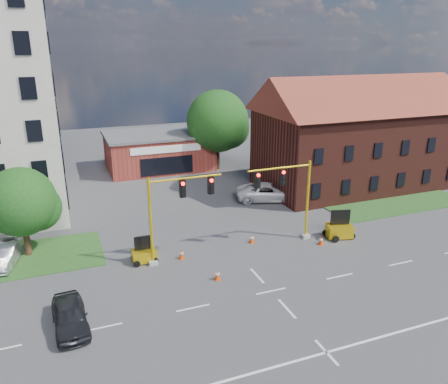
{
  "coord_description": "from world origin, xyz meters",
  "views": [
    {
      "loc": [
        -11.06,
        -20.73,
        14.36
      ],
      "look_at": [
        0.76,
        10.0,
        3.14
      ],
      "focal_mm": 35.0,
      "sensor_mm": 36.0,
      "label": 1
    }
  ],
  "objects_px": {
    "sedan_dark": "(70,316)",
    "signal_mast_east": "(289,193)",
    "signal_mast_west": "(174,208)",
    "trailer_east": "(339,229)",
    "trailer_west": "(144,254)",
    "pickup_white": "(268,192)"
  },
  "relations": [
    {
      "from": "sedan_dark",
      "to": "signal_mast_east",
      "type": "bearing_deg",
      "value": 15.08
    },
    {
      "from": "signal_mast_west",
      "to": "trailer_east",
      "type": "bearing_deg",
      "value": -3.95
    },
    {
      "from": "signal_mast_west",
      "to": "signal_mast_east",
      "type": "bearing_deg",
      "value": 0.0
    },
    {
      "from": "trailer_west",
      "to": "trailer_east",
      "type": "distance_m",
      "value": 15.03
    },
    {
      "from": "signal_mast_east",
      "to": "pickup_white",
      "type": "xyz_separation_m",
      "value": [
        2.78,
        8.79,
        -3.08
      ]
    },
    {
      "from": "sedan_dark",
      "to": "trailer_east",
      "type": "bearing_deg",
      "value": 9.05
    },
    {
      "from": "trailer_west",
      "to": "trailer_east",
      "type": "bearing_deg",
      "value": -5.33
    },
    {
      "from": "signal_mast_east",
      "to": "trailer_west",
      "type": "distance_m",
      "value": 11.35
    },
    {
      "from": "pickup_white",
      "to": "signal_mast_east",
      "type": "bearing_deg",
      "value": -178.37
    },
    {
      "from": "signal_mast_west",
      "to": "signal_mast_east",
      "type": "relative_size",
      "value": 1.0
    },
    {
      "from": "signal_mast_west",
      "to": "trailer_east",
      "type": "height_order",
      "value": "signal_mast_west"
    },
    {
      "from": "pickup_white",
      "to": "sedan_dark",
      "type": "bearing_deg",
      "value": 146.32
    },
    {
      "from": "pickup_white",
      "to": "trailer_west",
      "type": "bearing_deg",
      "value": 140.31
    },
    {
      "from": "signal_mast_east",
      "to": "sedan_dark",
      "type": "height_order",
      "value": "signal_mast_east"
    },
    {
      "from": "trailer_west",
      "to": "trailer_east",
      "type": "xyz_separation_m",
      "value": [
        14.95,
        -1.46,
        0.1
      ]
    },
    {
      "from": "signal_mast_east",
      "to": "trailer_east",
      "type": "bearing_deg",
      "value": -12.12
    },
    {
      "from": "signal_mast_west",
      "to": "sedan_dark",
      "type": "distance_m",
      "value": 9.58
    },
    {
      "from": "trailer_east",
      "to": "sedan_dark",
      "type": "distance_m",
      "value": 20.58
    },
    {
      "from": "trailer_east",
      "to": "signal_mast_east",
      "type": "bearing_deg",
      "value": -176.95
    },
    {
      "from": "trailer_east",
      "to": "trailer_west",
      "type": "bearing_deg",
      "value": -170.39
    },
    {
      "from": "sedan_dark",
      "to": "pickup_white",
      "type": "bearing_deg",
      "value": 33.53
    },
    {
      "from": "trailer_east",
      "to": "pickup_white",
      "type": "height_order",
      "value": "trailer_east"
    }
  ]
}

